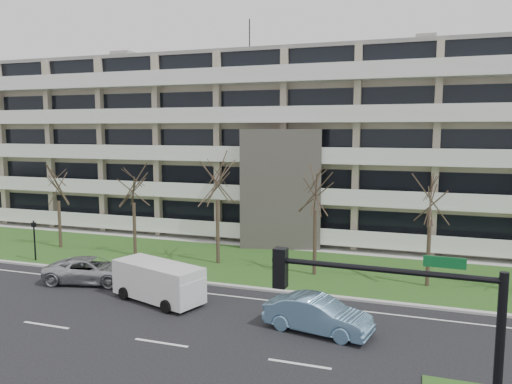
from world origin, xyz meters
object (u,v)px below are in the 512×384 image
(traffic_signal, at_px, (414,348))
(pedestrian_signal, at_px, (34,235))
(silver_pickup, at_px, (91,270))
(blue_sedan, at_px, (318,315))
(white_van, at_px, (159,279))

(traffic_signal, distance_m, pedestrian_signal, 29.39)
(pedestrian_signal, bearing_deg, silver_pickup, -18.54)
(silver_pickup, distance_m, pedestrian_signal, 7.32)
(silver_pickup, relative_size, traffic_signal, 0.86)
(blue_sedan, relative_size, white_van, 0.87)
(silver_pickup, relative_size, white_van, 0.97)
(silver_pickup, bearing_deg, traffic_signal, -136.49)
(pedestrian_signal, bearing_deg, traffic_signal, -27.21)
(silver_pickup, height_order, traffic_signal, traffic_signal)
(silver_pickup, relative_size, pedestrian_signal, 1.89)
(blue_sedan, height_order, pedestrian_signal, pedestrian_signal)
(blue_sedan, relative_size, traffic_signal, 0.78)
(white_van, distance_m, traffic_signal, 17.10)
(white_van, relative_size, pedestrian_signal, 1.96)
(traffic_signal, bearing_deg, silver_pickup, 147.49)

